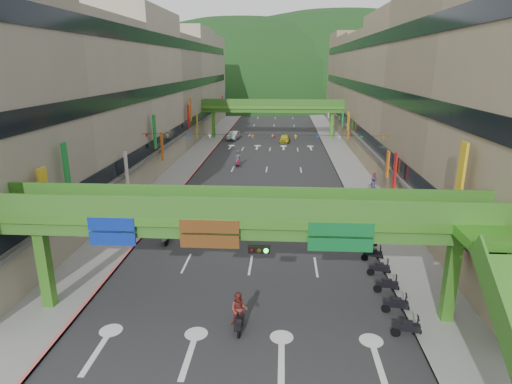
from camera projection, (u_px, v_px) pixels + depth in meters
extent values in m
cube|color=#28282B|center=(269.00, 154.00, 65.85)|extent=(18.00, 140.00, 0.02)
cube|color=gray|center=(199.00, 153.00, 66.50)|extent=(4.00, 140.00, 0.15)
cube|color=gray|center=(341.00, 155.00, 65.16)|extent=(4.00, 140.00, 0.15)
cube|color=#CC5959|center=(211.00, 153.00, 66.38)|extent=(0.20, 140.00, 0.18)
cube|color=gray|center=(329.00, 154.00, 65.27)|extent=(0.20, 140.00, 0.18)
cube|color=#9E937F|center=(144.00, 91.00, 64.28)|extent=(12.00, 95.00, 19.00)
cube|color=black|center=(185.00, 126.00, 65.43)|extent=(0.08, 90.25, 1.40)
cube|color=black|center=(183.00, 86.00, 63.71)|extent=(0.08, 90.25, 1.40)
cube|color=black|center=(181.00, 43.00, 61.98)|extent=(0.08, 90.25, 1.40)
cube|color=gray|center=(401.00, 92.00, 61.96)|extent=(12.00, 95.00, 19.00)
cube|color=black|center=(356.00, 128.00, 63.86)|extent=(0.08, 90.25, 1.40)
cube|color=black|center=(359.00, 87.00, 62.13)|extent=(0.08, 90.25, 1.40)
cube|color=black|center=(362.00, 43.00, 60.41)|extent=(0.08, 90.25, 1.40)
cube|color=#4C9E2D|center=(241.00, 217.00, 22.14)|extent=(28.00, 2.20, 0.50)
cube|color=#387223|center=(241.00, 228.00, 22.31)|extent=(28.00, 1.76, 0.70)
cube|color=#4C9E2D|center=(45.00, 269.00, 23.77)|extent=(0.60, 0.60, 4.80)
cube|color=#4C9E2D|center=(450.00, 281.00, 22.43)|extent=(0.60, 0.60, 4.80)
cube|color=#387223|center=(239.00, 209.00, 20.92)|extent=(28.00, 0.12, 1.10)
cube|color=#387223|center=(243.00, 196.00, 22.91)|extent=(28.00, 0.12, 1.10)
cube|color=navy|center=(112.00, 232.00, 21.68)|extent=(2.40, 0.12, 1.50)
cube|color=#593314|center=(210.00, 235.00, 21.37)|extent=(3.00, 0.12, 1.50)
cube|color=#0C5926|center=(341.00, 238.00, 20.98)|extent=(3.20, 0.12, 1.50)
cube|color=black|center=(259.00, 249.00, 21.26)|extent=(1.10, 0.28, 0.35)
cube|color=#4C9E2D|center=(272.00, 107.00, 78.54)|extent=(28.00, 2.20, 0.50)
cube|color=#387223|center=(272.00, 110.00, 78.71)|extent=(28.00, 1.76, 0.70)
cube|color=#4C9E2D|center=(213.00, 125.00, 80.17)|extent=(0.60, 0.60, 4.80)
cube|color=#4C9E2D|center=(332.00, 126.00, 78.83)|extent=(0.60, 0.60, 4.80)
cube|color=#387223|center=(272.00, 103.00, 77.31)|extent=(28.00, 0.12, 1.10)
cube|color=#387223|center=(272.00, 102.00, 79.30)|extent=(28.00, 0.12, 1.10)
ellipsoid|color=#1C4419|center=(241.00, 99.00, 171.91)|extent=(168.00, 140.00, 112.00)
ellipsoid|color=#1C4419|center=(336.00, 95.00, 188.59)|extent=(208.00, 176.00, 128.00)
cylinder|color=black|center=(263.00, 135.00, 44.95)|extent=(26.00, 0.03, 0.03)
cone|color=red|center=(147.00, 136.00, 45.79)|extent=(0.36, 0.36, 0.40)
cone|color=gold|center=(168.00, 136.00, 45.65)|extent=(0.36, 0.36, 0.40)
cone|color=#193FB2|center=(189.00, 136.00, 45.51)|extent=(0.36, 0.36, 0.40)
cone|color=silver|center=(210.00, 137.00, 45.37)|extent=(0.36, 0.36, 0.40)
cone|color=#198C33|center=(231.00, 137.00, 45.23)|extent=(0.36, 0.36, 0.40)
cone|color=orange|center=(252.00, 137.00, 45.09)|extent=(0.36, 0.36, 0.40)
cone|color=red|center=(274.00, 137.00, 44.96)|extent=(0.36, 0.36, 0.40)
cone|color=gold|center=(296.00, 137.00, 44.82)|extent=(0.36, 0.36, 0.40)
cone|color=#193FB2|center=(317.00, 138.00, 44.68)|extent=(0.36, 0.36, 0.40)
cone|color=silver|center=(339.00, 138.00, 44.54)|extent=(0.36, 0.36, 0.40)
cone|color=#198C33|center=(361.00, 138.00, 44.40)|extent=(0.36, 0.36, 0.40)
cone|color=orange|center=(384.00, 138.00, 44.26)|extent=(0.36, 0.36, 0.40)
cube|color=black|center=(246.00, 228.00, 34.72)|extent=(0.42, 1.32, 0.35)
cube|color=black|center=(246.00, 225.00, 34.65)|extent=(0.33, 0.56, 0.18)
cube|color=black|center=(247.00, 220.00, 35.10)|extent=(0.55, 0.09, 0.06)
cylinder|color=black|center=(247.00, 229.00, 35.33)|extent=(0.13, 0.50, 0.50)
cylinder|color=black|center=(245.00, 234.00, 34.29)|extent=(0.13, 0.50, 0.50)
imported|color=#475E64|center=(246.00, 221.00, 34.55)|extent=(0.61, 0.42, 1.62)
cube|color=black|center=(239.00, 322.00, 22.10)|extent=(0.44, 1.32, 0.35)
cube|color=black|center=(239.00, 318.00, 22.03)|extent=(0.34, 0.57, 0.18)
cube|color=black|center=(239.00, 308.00, 22.49)|extent=(0.55, 0.10, 0.06)
cylinder|color=black|center=(240.00, 321.00, 22.72)|extent=(0.13, 0.51, 0.50)
cylinder|color=black|center=(239.00, 333.00, 21.66)|extent=(0.13, 0.51, 0.50)
imported|color=maroon|center=(239.00, 309.00, 21.89)|extent=(0.95, 0.77, 1.87)
cube|color=gray|center=(167.00, 236.00, 33.06)|extent=(0.54, 1.34, 0.35)
cube|color=gray|center=(167.00, 233.00, 32.98)|extent=(0.38, 0.59, 0.18)
cube|color=gray|center=(168.00, 228.00, 33.44)|extent=(0.55, 0.14, 0.06)
cylinder|color=black|center=(168.00, 237.00, 33.67)|extent=(0.17, 0.51, 0.50)
cylinder|color=black|center=(167.00, 243.00, 32.62)|extent=(0.17, 0.51, 0.50)
imported|color=#282E38|center=(167.00, 228.00, 32.86)|extent=(1.09, 0.58, 1.76)
cube|color=maroon|center=(238.00, 162.00, 57.88)|extent=(0.56, 1.34, 0.35)
cube|color=maroon|center=(238.00, 161.00, 57.81)|extent=(0.39, 0.59, 0.18)
cube|color=maroon|center=(239.00, 158.00, 58.25)|extent=(0.55, 0.15, 0.06)
cylinder|color=black|center=(239.00, 164.00, 58.48)|extent=(0.18, 0.51, 0.50)
cylinder|color=black|center=(237.00, 166.00, 57.46)|extent=(0.18, 0.51, 0.50)
imported|color=#42424A|center=(238.00, 157.00, 57.67)|extent=(1.00, 0.74, 1.86)
cube|color=black|center=(407.00, 327.00, 21.68)|extent=(1.34, 0.53, 0.35)
cube|color=black|center=(407.00, 323.00, 21.61)|extent=(0.59, 0.37, 0.18)
cube|color=black|center=(418.00, 318.00, 21.58)|extent=(0.14, 0.55, 0.06)
cylinder|color=black|center=(417.00, 331.00, 21.81)|extent=(0.51, 0.17, 0.50)
cylinder|color=black|center=(396.00, 332.00, 21.73)|extent=(0.51, 0.17, 0.50)
cube|color=black|center=(396.00, 304.00, 23.79)|extent=(1.34, 0.53, 0.35)
cube|color=black|center=(396.00, 300.00, 23.71)|extent=(0.59, 0.37, 0.18)
cube|color=black|center=(406.00, 295.00, 23.68)|extent=(0.14, 0.55, 0.06)
cylinder|color=black|center=(405.00, 308.00, 23.91)|extent=(0.51, 0.17, 0.50)
cylinder|color=black|center=(386.00, 309.00, 23.83)|extent=(0.51, 0.17, 0.50)
cube|color=black|center=(387.00, 284.00, 25.89)|extent=(1.34, 0.53, 0.35)
cube|color=black|center=(387.00, 280.00, 25.82)|extent=(0.59, 0.37, 0.18)
cube|color=black|center=(396.00, 276.00, 25.78)|extent=(0.14, 0.55, 0.06)
cylinder|color=black|center=(395.00, 288.00, 26.01)|extent=(0.51, 0.17, 0.50)
cylinder|color=black|center=(378.00, 289.00, 25.93)|extent=(0.51, 0.17, 0.50)
cube|color=black|center=(379.00, 268.00, 27.99)|extent=(1.34, 0.53, 0.35)
cube|color=black|center=(379.00, 264.00, 27.92)|extent=(0.59, 0.37, 0.18)
cube|color=black|center=(388.00, 260.00, 27.89)|extent=(0.14, 0.55, 0.06)
cylinder|color=black|center=(387.00, 271.00, 28.12)|extent=(0.51, 0.17, 0.50)
cylinder|color=black|center=(371.00, 272.00, 28.04)|extent=(0.51, 0.17, 0.50)
cube|color=black|center=(373.00, 253.00, 30.09)|extent=(1.34, 0.53, 0.35)
cube|color=black|center=(373.00, 250.00, 30.02)|extent=(0.59, 0.37, 0.18)
cube|color=black|center=(381.00, 247.00, 29.99)|extent=(0.14, 0.55, 0.06)
cylinder|color=black|center=(380.00, 257.00, 30.22)|extent=(0.51, 0.17, 0.50)
cylinder|color=black|center=(365.00, 258.00, 30.14)|extent=(0.51, 0.17, 0.50)
cube|color=black|center=(367.00, 241.00, 32.20)|extent=(1.34, 0.53, 0.35)
cube|color=black|center=(367.00, 238.00, 32.12)|extent=(0.59, 0.37, 0.18)
cube|color=black|center=(374.00, 235.00, 32.09)|extent=(0.14, 0.55, 0.06)
cylinder|color=black|center=(374.00, 244.00, 32.32)|extent=(0.51, 0.17, 0.50)
cylinder|color=black|center=(359.00, 245.00, 32.24)|extent=(0.51, 0.17, 0.50)
imported|color=#A9A7B0|center=(234.00, 135.00, 78.39)|extent=(2.16, 4.83, 1.54)
imported|color=yellow|center=(284.00, 138.00, 75.64)|extent=(1.98, 4.39, 1.46)
imported|color=#BF304B|center=(374.00, 182.00, 47.06)|extent=(0.91, 0.74, 1.76)
imported|color=black|center=(371.00, 217.00, 36.69)|extent=(0.93, 0.50, 1.50)
imported|color=#2B334D|center=(373.00, 186.00, 45.78)|extent=(0.80, 0.53, 1.67)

